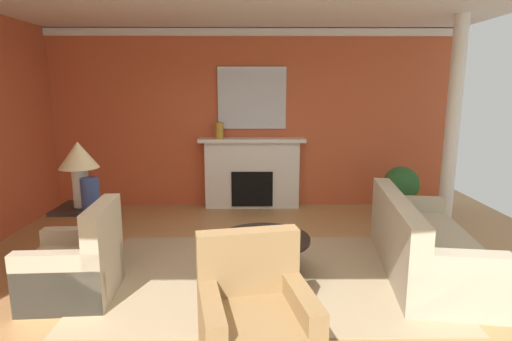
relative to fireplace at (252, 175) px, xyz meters
name	(u,v)px	position (x,y,z in m)	size (l,w,h in m)	color
ground_plane	(241,280)	(-0.12, -2.82, -0.57)	(8.53, 8.53, 0.00)	tan
wall_fireplace	(245,119)	(-0.12, 0.21, 0.94)	(7.16, 0.12, 3.02)	#C65633
crown_moulding	(244,32)	(-0.12, 0.13, 2.37)	(7.16, 0.08, 0.12)	white
area_rug	(264,275)	(0.13, -2.72, -0.56)	(3.67, 2.37, 0.01)	tan
fireplace	(252,175)	(0.00, 0.00, 0.00)	(1.80, 0.35, 1.21)	white
mantel_mirror	(252,98)	(0.00, 0.12, 1.30)	(1.15, 0.04, 1.03)	silver
sofa	(423,247)	(1.90, -2.63, -0.27)	(1.17, 2.20, 0.85)	#BCB299
armchair_near_window	(77,268)	(-1.72, -3.17, -0.26)	(0.84, 0.84, 0.95)	#C1B293
armchair_facing_fireplace	(255,325)	(0.03, -4.19, -0.26)	(0.94, 0.94, 0.95)	#9E7A4C
coffee_table	(264,247)	(0.13, -2.72, -0.23)	(1.00, 1.00, 0.45)	black
side_table	(85,231)	(-1.95, -2.37, -0.17)	(0.56, 0.56, 0.70)	black
table_lamp	(79,161)	(-1.95, -2.37, 0.65)	(0.44, 0.44, 0.75)	beige
vase_mantel_left	(219,131)	(-0.55, -0.05, 0.77)	(0.14, 0.14, 0.27)	#B7892D
vase_on_side_table	(90,194)	(-1.80, -2.49, 0.31)	(0.20, 0.20, 0.36)	navy
book_red_cover	(278,237)	(0.28, -2.78, -0.10)	(0.22, 0.15, 0.04)	tan
book_art_folio	(264,235)	(0.13, -2.80, -0.07)	(0.26, 0.18, 0.03)	navy
potted_plant	(401,188)	(2.34, -0.65, -0.08)	(0.56, 0.56, 0.83)	#BCB29E
column_white	(452,126)	(2.85, -1.11, 0.94)	(0.20, 0.20, 3.02)	white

